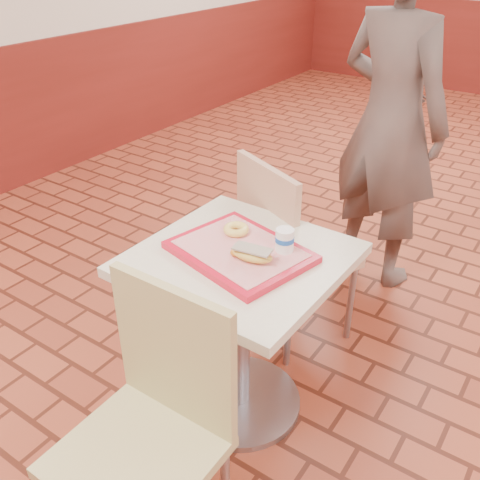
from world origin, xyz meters
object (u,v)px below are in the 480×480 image
Objects in this scene: customer at (390,121)px; ring_donut at (236,229)px; long_john_donut at (251,254)px; paper_cup at (285,240)px; chair_main_front at (152,420)px; serving_tray at (240,252)px; chair_main_back at (286,245)px; main_table at (240,309)px.

customer is 18.70× the size of ring_donut.
paper_cup is (0.06, 0.11, 0.02)m from long_john_donut.
long_john_donut is (-0.02, 0.53, 0.27)m from chair_main_front.
ring_donut is at bearing 131.90° from serving_tray.
serving_tray is (0.08, -0.47, 0.24)m from chair_main_back.
chair_main_back is at bearing 91.06° from ring_donut.
serving_tray is at bearing 123.57° from chair_main_back.
chair_main_back reaches higher than serving_tray.
main_table is 0.30m from ring_donut.
chair_main_back is 0.60m from long_john_donut.
main_table is 0.81× the size of chair_main_back.
customer is (-0.05, 1.84, 0.37)m from chair_main_front.
main_table is at bearing 151.15° from long_john_donut.
paper_cup reaches higher than main_table.
paper_cup reaches higher than ring_donut.
chair_main_front is at bearing -87.91° from long_john_donut.
ring_donut is at bearing 115.16° from chair_main_back.
chair_main_front is 0.60m from long_john_donut.
paper_cup is at bearing -1.62° from ring_donut.
customer reaches higher than paper_cup.
chair_main_back is at bearing 99.17° from chair_main_front.
chair_main_front is 0.71m from paper_cup.
chair_main_back reaches higher than chair_main_front.
customer is at bearing 91.58° from chair_main_front.
customer is at bearing 84.76° from ring_donut.
main_table is 1.62× the size of serving_tray.
paper_cup is (0.04, 0.65, 0.29)m from chair_main_front.
paper_cup is (0.21, -0.40, 0.29)m from chair_main_back.
chair_main_back reaches higher than main_table.
chair_main_front is 9.61× the size of ring_donut.
long_john_donut is (0.15, -0.51, 0.27)m from chair_main_back.
serving_tray is 5.54× the size of paper_cup.
customer is at bearing 91.53° from long_john_donut.
serving_tray is at bearing -150.69° from paper_cup.
main_table is 0.42× the size of customer.
long_john_donut is 0.13m from paper_cup.
chair_main_front is 1.06m from chair_main_back.
main_table is 0.81× the size of chair_main_front.
ring_donut is (-0.16, 0.65, 0.27)m from chair_main_front.
main_table is 8.96× the size of paper_cup.
long_john_donut is (0.07, -0.04, 0.04)m from serving_tray.
chair_main_front is at bearing 109.32° from customer.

